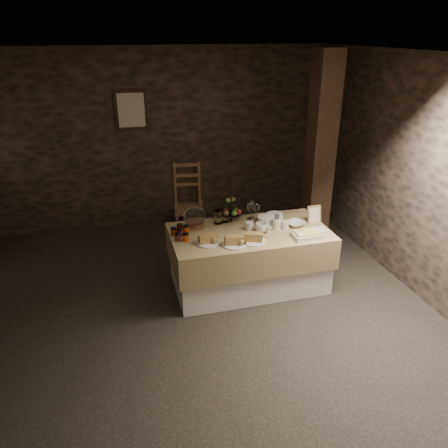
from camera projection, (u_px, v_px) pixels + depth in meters
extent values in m
cube|color=black|center=(175.00, 311.00, 4.73)|extent=(5.50, 5.00, 0.01)
cube|color=black|center=(144.00, 140.00, 6.40)|extent=(5.50, 0.02, 2.60)
cube|color=black|center=(247.00, 389.00, 1.99)|extent=(5.50, 0.02, 2.60)
cube|color=black|center=(415.00, 177.00, 4.84)|extent=(0.02, 5.00, 2.60)
cube|color=#B7AC9C|center=(160.00, 55.00, 3.66)|extent=(5.50, 5.00, 0.01)
cube|color=white|center=(249.00, 260.00, 5.08)|extent=(1.72, 0.89, 0.67)
cube|color=olive|center=(249.00, 245.00, 5.00)|extent=(1.79, 0.95, 0.36)
cube|color=brown|center=(189.00, 209.00, 6.78)|extent=(0.49, 0.47, 0.05)
cube|color=brown|center=(185.00, 175.00, 6.73)|extent=(0.42, 0.09, 0.42)
cube|color=black|center=(320.00, 155.00, 5.67)|extent=(0.30, 0.30, 2.60)
cube|color=black|center=(131.00, 110.00, 6.15)|extent=(0.45, 0.03, 0.55)
cube|color=beige|center=(131.00, 110.00, 6.13)|extent=(0.37, 0.01, 0.47)
cylinder|color=silver|center=(266.00, 221.00, 5.07)|extent=(0.19, 0.19, 0.10)
cylinder|color=silver|center=(275.00, 217.00, 5.19)|extent=(0.20, 0.20, 0.08)
cylinder|color=silver|center=(277.00, 224.00, 4.96)|extent=(0.10, 0.10, 0.12)
imported|color=silver|center=(261.00, 228.00, 4.88)|extent=(0.18, 0.18, 0.11)
imported|color=silver|center=(268.00, 229.00, 4.88)|extent=(0.12, 0.12, 0.08)
cylinder|color=silver|center=(249.00, 226.00, 4.94)|extent=(0.09, 0.09, 0.09)
cylinder|color=silver|center=(285.00, 225.00, 4.98)|extent=(0.08, 0.08, 0.09)
imported|color=silver|center=(295.00, 224.00, 5.06)|extent=(0.27, 0.27, 0.05)
cylinder|color=brown|center=(195.00, 226.00, 5.05)|extent=(0.26, 0.26, 0.01)
cylinder|color=brown|center=(195.00, 223.00, 5.03)|extent=(0.22, 0.22, 0.07)
sphere|color=white|center=(194.00, 217.00, 5.00)|extent=(0.26, 0.26, 0.26)
cylinder|color=black|center=(231.00, 208.00, 5.11)|extent=(0.02, 0.02, 0.34)
cylinder|color=black|center=(231.00, 214.00, 5.15)|extent=(0.24, 0.24, 0.01)
cylinder|color=black|center=(231.00, 203.00, 5.09)|extent=(0.17, 0.17, 0.01)
sphere|color=#558729|center=(235.00, 210.00, 5.17)|extent=(0.07, 0.07, 0.07)
sphere|color=maroon|center=(226.00, 211.00, 5.16)|extent=(0.07, 0.07, 0.07)
sphere|color=#558729|center=(234.00, 213.00, 5.09)|extent=(0.07, 0.07, 0.07)
sphere|color=brown|center=(226.00, 213.00, 5.09)|extent=(0.07, 0.07, 0.07)
sphere|color=maroon|center=(238.00, 212.00, 5.12)|extent=(0.07, 0.07, 0.07)
cylinder|color=silver|center=(208.00, 243.00, 4.65)|extent=(0.26, 0.26, 0.01)
cube|color=brown|center=(208.00, 238.00, 4.63)|extent=(0.21, 0.11, 0.09)
cylinder|color=silver|center=(234.00, 244.00, 4.61)|extent=(0.26, 0.26, 0.01)
cube|color=brown|center=(234.00, 240.00, 4.59)|extent=(0.21, 0.11, 0.09)
cylinder|color=silver|center=(253.00, 241.00, 4.68)|extent=(0.26, 0.26, 0.01)
cube|color=brown|center=(253.00, 237.00, 4.66)|extent=(0.22, 0.15, 0.09)
cylinder|color=#5E2018|center=(180.00, 233.00, 4.79)|extent=(0.06, 0.06, 0.07)
cylinder|color=#C0400E|center=(185.00, 238.00, 4.68)|extent=(0.06, 0.06, 0.07)
cylinder|color=#5E2018|center=(178.00, 238.00, 4.69)|extent=(0.06, 0.06, 0.07)
cylinder|color=#C0400E|center=(186.00, 230.00, 4.87)|extent=(0.06, 0.06, 0.07)
cylinder|color=#5E2018|center=(180.00, 228.00, 4.91)|extent=(0.06, 0.06, 0.07)
cylinder|color=#C0400E|center=(174.00, 232.00, 4.82)|extent=(0.06, 0.06, 0.07)
cube|color=silver|center=(306.00, 235.00, 4.78)|extent=(0.30, 0.22, 0.05)
cube|color=#CFCA6C|center=(306.00, 232.00, 4.76)|extent=(0.26, 0.18, 0.02)
cube|color=silver|center=(320.00, 230.00, 4.89)|extent=(0.14, 0.14, 0.04)
cube|color=brown|center=(314.00, 215.00, 5.14)|extent=(0.17, 0.07, 0.22)
cylinder|color=white|center=(218.00, 217.00, 5.10)|extent=(0.10, 0.10, 0.16)
cylinder|color=white|center=(225.00, 216.00, 5.14)|extent=(0.09, 0.09, 0.14)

